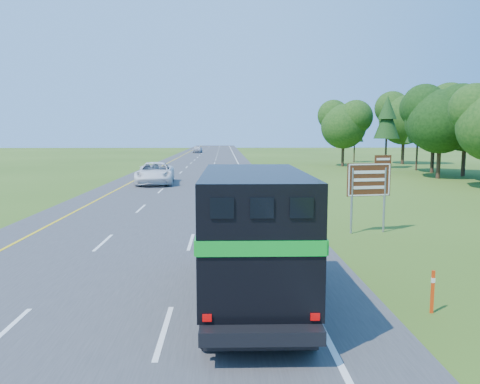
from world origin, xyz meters
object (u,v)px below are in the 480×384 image
(horse_truck, at_px, (252,232))
(white_suv, at_px, (155,173))
(exit_sign, at_px, (370,183))
(far_car, at_px, (198,149))

(horse_truck, xyz_separation_m, white_suv, (-6.99, 30.43, -0.94))
(white_suv, relative_size, exit_sign, 1.96)
(far_car, height_order, exit_sign, exit_sign)
(white_suv, bearing_deg, far_car, 85.83)
(horse_truck, bearing_deg, far_car, 94.60)
(horse_truck, xyz_separation_m, far_car, (-7.04, 101.91, -1.05))
(far_car, bearing_deg, horse_truck, -82.79)
(white_suv, height_order, far_car, white_suv)
(white_suv, distance_m, exit_sign, 25.24)
(white_suv, distance_m, far_car, 71.48)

